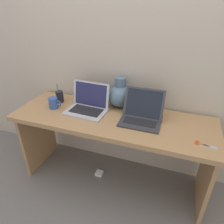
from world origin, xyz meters
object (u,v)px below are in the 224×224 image
object	(u,v)px
scissors	(201,144)
laptop_left	(88,104)
laptop_right	(142,113)
coffee_mug	(54,103)
green_vase	(120,95)
power_brick	(99,173)
pen_cup	(60,96)

from	to	relation	value
scissors	laptop_left	bearing A→B (deg)	168.47
laptop_right	coffee_mug	world-z (taller)	laptop_right
laptop_left	green_vase	distance (m)	0.30
laptop_right	power_brick	size ratio (longest dim) A/B	4.59
scissors	power_brick	world-z (taller)	scissors
power_brick	coffee_mug	bearing A→B (deg)	-176.72
laptop_left	scissors	size ratio (longest dim) A/B	2.41
green_vase	pen_cup	xyz separation A→B (m)	(-0.56, -0.11, -0.05)
laptop_left	pen_cup	xyz separation A→B (m)	(-0.32, 0.06, -0.01)
pen_cup	scissors	bearing A→B (deg)	-11.12
pen_cup	green_vase	bearing A→B (deg)	11.59
laptop_right	power_brick	bearing A→B (deg)	-174.59
green_vase	scissors	distance (m)	0.79
laptop_right	pen_cup	size ratio (longest dim) A/B	1.73
coffee_mug	pen_cup	distance (m)	0.13
pen_cup	scissors	xyz separation A→B (m)	(1.25, -0.25, -0.05)
green_vase	coffee_mug	size ratio (longest dim) A/B	2.26
green_vase	scissors	xyz separation A→B (m)	(0.69, -0.36, -0.11)
laptop_left	scissors	distance (m)	0.95
laptop_right	coffee_mug	size ratio (longest dim) A/B	2.68
green_vase	power_brick	xyz separation A→B (m)	(-0.14, -0.22, -0.81)
scissors	pen_cup	bearing A→B (deg)	168.88
power_brick	laptop_right	bearing A→B (deg)	5.41
laptop_right	scissors	size ratio (longest dim) A/B	2.18
pen_cup	power_brick	distance (m)	0.87
green_vase	scissors	world-z (taller)	green_vase
pen_cup	laptop_right	bearing A→B (deg)	-4.74
laptop_left	power_brick	bearing A→B (deg)	-25.62
laptop_left	green_vase	bearing A→B (deg)	35.86
laptop_left	power_brick	size ratio (longest dim) A/B	5.07
coffee_mug	power_brick	bearing A→B (deg)	3.28
scissors	power_brick	size ratio (longest dim) A/B	2.11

